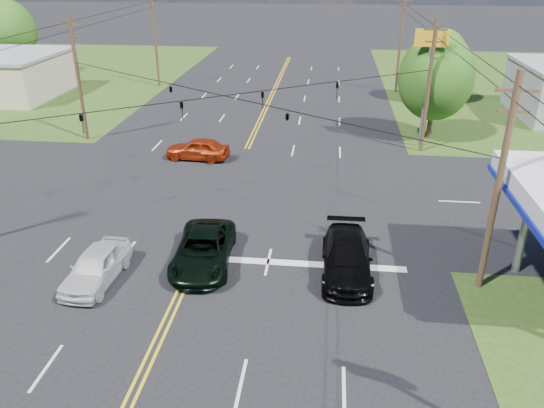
# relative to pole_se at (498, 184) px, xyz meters

# --- Properties ---
(ground) EXTENTS (280.00, 280.00, 0.00)m
(ground) POSITION_rel_pole_se_xyz_m (-13.00, 9.00, -4.92)
(ground) COLOR black
(ground) RESTS_ON ground
(stop_bar) EXTENTS (10.00, 0.50, 0.02)m
(stop_bar) POSITION_rel_pole_se_xyz_m (-8.00, 1.00, -4.92)
(stop_bar) COLOR silver
(stop_bar) RESTS_ON ground
(pole_se) EXTENTS (1.60, 0.28, 9.50)m
(pole_se) POSITION_rel_pole_se_xyz_m (0.00, 0.00, 0.00)
(pole_se) COLOR #46291D
(pole_se) RESTS_ON ground
(pole_nw) EXTENTS (1.60, 0.28, 9.50)m
(pole_nw) POSITION_rel_pole_se_xyz_m (-26.00, 18.00, 0.00)
(pole_nw) COLOR #46291D
(pole_nw) RESTS_ON ground
(pole_ne) EXTENTS (1.60, 0.28, 9.50)m
(pole_ne) POSITION_rel_pole_se_xyz_m (0.00, 18.00, 0.00)
(pole_ne) COLOR #46291D
(pole_ne) RESTS_ON ground
(pole_left_far) EXTENTS (1.60, 0.28, 10.00)m
(pole_left_far) POSITION_rel_pole_se_xyz_m (-26.00, 37.00, 0.25)
(pole_left_far) COLOR #46291D
(pole_left_far) RESTS_ON ground
(pole_right_far) EXTENTS (1.60, 0.28, 10.00)m
(pole_right_far) POSITION_rel_pole_se_xyz_m (0.00, 37.00, 0.25)
(pole_right_far) COLOR #46291D
(pole_right_far) RESTS_ON ground
(span_wire_signals) EXTENTS (26.00, 18.00, 1.13)m
(span_wire_signals) POSITION_rel_pole_se_xyz_m (-13.00, 9.00, 1.08)
(span_wire_signals) COLOR black
(span_wire_signals) RESTS_ON ground
(power_lines) EXTENTS (26.04, 100.00, 0.64)m
(power_lines) POSITION_rel_pole_se_xyz_m (-13.00, 7.00, 3.68)
(power_lines) COLOR black
(power_lines) RESTS_ON ground
(tree_right_a) EXTENTS (5.70, 5.70, 8.18)m
(tree_right_a) POSITION_rel_pole_se_xyz_m (1.00, 21.00, -0.05)
(tree_right_a) COLOR #46291D
(tree_right_a) RESTS_ON ground
(tree_right_b) EXTENTS (4.94, 4.94, 7.09)m
(tree_right_b) POSITION_rel_pole_se_xyz_m (3.50, 33.00, -0.70)
(tree_right_b) COLOR #46291D
(tree_right_b) RESTS_ON ground
(tree_far_l) EXTENTS (6.08, 6.08, 8.72)m
(tree_far_l) POSITION_rel_pole_se_xyz_m (-45.00, 41.00, 0.28)
(tree_far_l) COLOR #46291D
(tree_far_l) RESTS_ON ground
(pickup_dkgreen) EXTENTS (2.91, 5.71, 1.54)m
(pickup_dkgreen) POSITION_rel_pole_se_xyz_m (-12.50, 0.50, -4.14)
(pickup_dkgreen) COLOR black
(pickup_dkgreen) RESTS_ON ground
(suv_black) EXTENTS (2.28, 5.52, 1.60)m
(suv_black) POSITION_rel_pole_se_xyz_m (-5.83, 0.50, -4.12)
(suv_black) COLOR black
(suv_black) RESTS_ON ground
(pickup_white) EXTENTS (2.09, 4.60, 1.53)m
(pickup_white) POSITION_rel_pole_se_xyz_m (-16.92, -1.44, -4.15)
(pickup_white) COLOR silver
(pickup_white) RESTS_ON ground
(sedan_red) EXTENTS (4.63, 2.12, 1.54)m
(sedan_red) POSITION_rel_pole_se_xyz_m (-16.16, 14.50, -4.15)
(sedan_red) COLOR #9B260B
(sedan_red) RESTS_ON ground
(polesign_ne) EXTENTS (2.38, 0.55, 8.62)m
(polesign_ne) POSITION_rel_pole_se_xyz_m (0.00, 19.00, 1.88)
(polesign_ne) COLOR #A5A5AA
(polesign_ne) RESTS_ON ground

